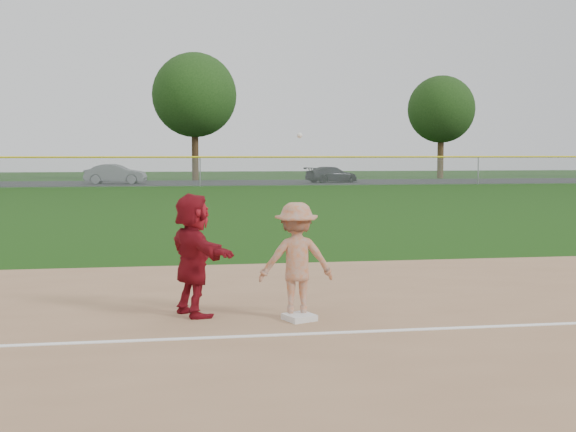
{
  "coord_description": "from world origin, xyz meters",
  "views": [
    {
      "loc": [
        -1.73,
        -9.47,
        2.27
      ],
      "look_at": [
        0.0,
        1.5,
        1.3
      ],
      "focal_mm": 45.0,
      "sensor_mm": 36.0,
      "label": 1
    }
  ],
  "objects": [
    {
      "name": "foul_line",
      "position": [
        0.0,
        -0.8,
        0.03
      ],
      "size": [
        60.0,
        0.1,
        0.01
      ],
      "primitive_type": "cube",
      "color": "white",
      "rests_on": "infield_dirt"
    },
    {
      "name": "parking_asphalt",
      "position": [
        0.0,
        46.0,
        0.01
      ],
      "size": [
        120.0,
        10.0,
        0.01
      ],
      "primitive_type": "cube",
      "color": "black",
      "rests_on": "ground"
    },
    {
      "name": "car_mid",
      "position": [
        -6.01,
        44.96,
        0.74
      ],
      "size": [
        4.55,
        1.99,
        1.45
      ],
      "primitive_type": "imported",
      "rotation": [
        0.0,
        0.0,
        1.47
      ],
      "color": "slate",
      "rests_on": "parking_asphalt"
    },
    {
      "name": "outfield_fence",
      "position": [
        0.0,
        40.0,
        1.96
      ],
      "size": [
        110.0,
        0.12,
        110.0
      ],
      "color": "#999EA0",
      "rests_on": "ground"
    },
    {
      "name": "tree_3",
      "position": [
        22.0,
        52.8,
        6.16
      ],
      "size": [
        6.0,
        6.0,
        9.19
      ],
      "color": "#3B2915",
      "rests_on": "ground"
    },
    {
      "name": "ground",
      "position": [
        0.0,
        0.0,
        0.0
      ],
      "size": [
        160.0,
        160.0,
        0.0
      ],
      "primitive_type": "plane",
      "color": "#153A0B",
      "rests_on": "ground"
    },
    {
      "name": "base_runner",
      "position": [
        -1.49,
        0.49,
        0.87
      ],
      "size": [
        1.09,
        1.65,
        1.7
      ],
      "primitive_type": "imported",
      "rotation": [
        0.0,
        0.0,
        1.98
      ],
      "color": "maroon",
      "rests_on": "infield_dirt"
    },
    {
      "name": "car_right",
      "position": [
        10.22,
        44.84,
        0.62
      ],
      "size": [
        4.53,
        3.01,
        1.22
      ],
      "primitive_type": "imported",
      "rotation": [
        0.0,
        0.0,
        1.91
      ],
      "color": "black",
      "rests_on": "parking_asphalt"
    },
    {
      "name": "first_base",
      "position": [
        -0.09,
        -0.03,
        0.06
      ],
      "size": [
        0.48,
        0.48,
        0.08
      ],
      "primitive_type": "cube",
      "rotation": [
        0.0,
        0.0,
        0.39
      ],
      "color": "silver",
      "rests_on": "infield_dirt"
    },
    {
      "name": "first_base_play",
      "position": [
        -0.1,
        0.14,
        0.81
      ],
      "size": [
        1.02,
        0.59,
        2.52
      ],
      "color": "#969698",
      "rests_on": "infield_dirt"
    },
    {
      "name": "tree_2",
      "position": [
        0.0,
        51.5,
        7.06
      ],
      "size": [
        7.0,
        7.0,
        10.58
      ],
      "color": "#342313",
      "rests_on": "ground"
    }
  ]
}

